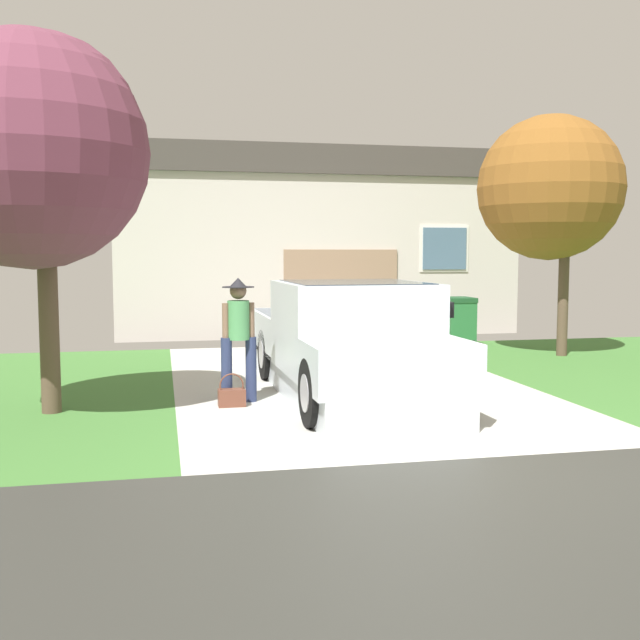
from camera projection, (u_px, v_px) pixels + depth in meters
name	position (u px, v px, depth m)	size (l,w,h in m)	color
ground	(550.00, 530.00, 5.44)	(29.20, 18.60, 0.18)	#B7B7AE
pickup_truck	(350.00, 347.00, 10.22)	(2.14, 5.46, 1.62)	silver
person_with_hat	(239.00, 332.00, 9.93)	(0.48, 0.43, 1.67)	navy
handbag	(232.00, 396.00, 9.74)	(0.35, 0.21, 0.43)	brown
house_with_garage	(307.00, 242.00, 19.82)	(10.07, 5.26, 4.49)	beige
front_yard_tree	(552.00, 190.00, 14.35)	(2.79, 2.79, 4.64)	brown
neighbor_tree	(35.00, 144.00, 8.80)	(2.77, 2.77, 4.60)	brown
wheeled_trash_bin	(458.00, 319.00, 16.04)	(0.60, 0.72, 1.04)	#286B38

